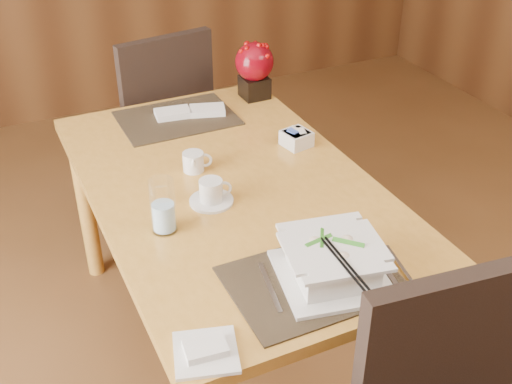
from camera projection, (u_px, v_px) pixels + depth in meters
name	position (u px, v px, depth m)	size (l,w,h in m)	color
dining_table	(232.00, 208.00, 2.19)	(0.90, 1.50, 0.75)	gold
placemat_near	(313.00, 281.00, 1.72)	(0.45, 0.33, 0.01)	black
placemat_far	(177.00, 118.00, 2.56)	(0.45, 0.33, 0.01)	black
soup_setting	(332.00, 262.00, 1.70)	(0.33, 0.33, 0.11)	silver
coffee_cup	(211.00, 193.00, 2.03)	(0.14, 0.14, 0.08)	silver
water_glass	(163.00, 206.00, 1.87)	(0.08, 0.08, 0.17)	white
creamer_jug	(193.00, 162.00, 2.20)	(0.09, 0.09, 0.07)	silver
sugar_caddy	(296.00, 139.00, 2.36)	(0.09, 0.09, 0.06)	silver
berry_decor	(254.00, 67.00, 2.67)	(0.16, 0.16, 0.24)	black
napkins_far	(193.00, 111.00, 2.57)	(0.28, 0.10, 0.02)	white
bread_plate	(206.00, 352.00, 1.50)	(0.15, 0.15, 0.01)	silver
far_chair	(159.00, 119.00, 3.00)	(0.52, 0.53, 0.98)	black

